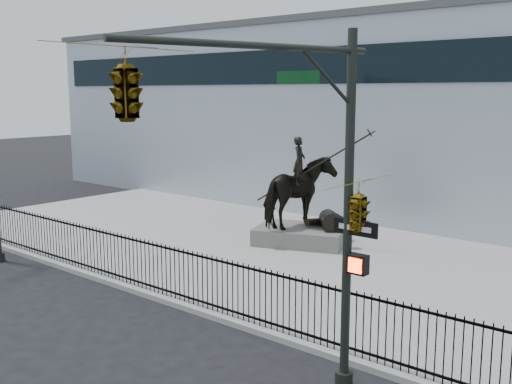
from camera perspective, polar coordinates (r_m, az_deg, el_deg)
The scene contains 7 objects.
ground at distance 17.07m, azimuth -12.85°, elevation -10.78°, with size 120.00×120.00×0.00m, color black.
plaza at distance 21.76m, azimuth 2.01°, elevation -5.88°, with size 30.00×12.00×0.15m, color #989895.
building at distance 32.28m, azimuth 16.49°, elevation 6.74°, with size 44.00×14.00×9.00m, color #B1B8C1.
picket_fence at distance 17.52m, azimuth -9.69°, elevation -7.03°, with size 22.10×0.10×1.50m.
statue_plinth at distance 22.90m, azimuth 4.31°, elevation -4.12°, with size 3.32×2.28×0.62m, color #5A5853.
equestrian_statue at distance 22.56m, azimuth 4.51°, elevation -0.14°, with size 4.00×3.25×3.61m.
traffic_signal_right at distance 9.96m, azimuth -0.30°, elevation 3.75°, with size 2.17×6.86×7.00m.
Camera 1 is at (12.86, -9.57, 5.85)m, focal length 42.00 mm.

